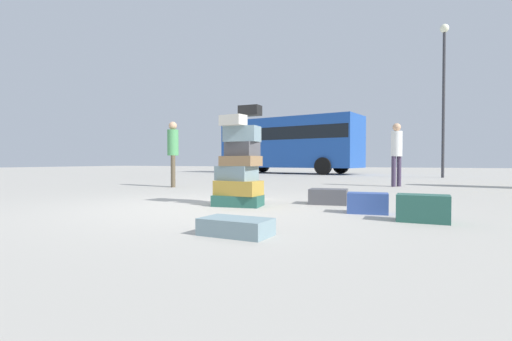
{
  "coord_description": "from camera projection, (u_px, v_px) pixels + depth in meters",
  "views": [
    {
      "loc": [
        3.06,
        -4.9,
        0.7
      ],
      "look_at": [
        0.37,
        1.02,
        0.54
      ],
      "focal_mm": 26.38,
      "sensor_mm": 36.0,
      "label": 1
    }
  ],
  "objects": [
    {
      "name": "suitcase_tower",
      "position": [
        239.0,
        167.0,
        5.91
      ],
      "size": [
        0.8,
        0.61,
        1.58
      ],
      "color": "#26594C",
      "rests_on": "ground"
    },
    {
      "name": "suitcase_cream_behind_tower",
      "position": [
        244.0,
        192.0,
        7.05
      ],
      "size": [
        0.71,
        0.52,
        0.26
      ],
      "primitive_type": "cube",
      "rotation": [
        0.0,
        0.0,
        0.22
      ],
      "color": "beige",
      "rests_on": "ground"
    },
    {
      "name": "suitcase_slate_left_side",
      "position": [
        236.0,
        227.0,
        3.56
      ],
      "size": [
        0.68,
        0.41,
        0.16
      ],
      "primitive_type": "cube",
      "rotation": [
        0.0,
        0.0,
        -0.05
      ],
      "color": "gray",
      "rests_on": "ground"
    },
    {
      "name": "suitcase_charcoal_right_side",
      "position": [
        328.0,
        197.0,
        6.15
      ],
      "size": [
        0.65,
        0.46,
        0.25
      ],
      "primitive_type": "cube",
      "rotation": [
        0.0,
        0.0,
        0.12
      ],
      "color": "#4C4C51",
      "rests_on": "ground"
    },
    {
      "name": "person_bearded_onlooker",
      "position": [
        173.0,
        148.0,
        10.22
      ],
      "size": [
        0.3,
        0.3,
        1.78
      ],
      "rotation": [
        0.0,
        0.0,
        -0.91
      ],
      "color": "brown",
      "rests_on": "ground"
    },
    {
      "name": "ground_plane",
      "position": [
        207.0,
        207.0,
        5.74
      ],
      "size": [
        80.0,
        80.0,
        0.0
      ],
      "primitive_type": "plane",
      "color": "#ADA89E"
    },
    {
      "name": "suitcase_teal_white_trunk",
      "position": [
        423.0,
        208.0,
        4.35
      ],
      "size": [
        0.57,
        0.32,
        0.32
      ],
      "primitive_type": "cube",
      "rotation": [
        0.0,
        0.0,
        0.0
      ],
      "color": "#26594C",
      "rests_on": "ground"
    },
    {
      "name": "person_tourist_with_camera",
      "position": [
        397.0,
        149.0,
        10.4
      ],
      "size": [
        0.3,
        0.3,
        1.75
      ],
      "rotation": [
        0.0,
        0.0,
        -2.19
      ],
      "color": "#3F334C",
      "rests_on": "ground"
    },
    {
      "name": "parked_bus",
      "position": [
        290.0,
        142.0,
        21.75
      ],
      "size": [
        8.41,
        3.78,
        3.15
      ],
      "rotation": [
        0.0,
        0.0,
        -0.16
      ],
      "color": "#1E4CA5",
      "rests_on": "ground"
    },
    {
      "name": "suitcase_navy_upright_blue",
      "position": [
        368.0,
        203.0,
        5.07
      ],
      "size": [
        0.56,
        0.36,
        0.28
      ],
      "primitive_type": "cube",
      "rotation": [
        0.0,
        0.0,
        0.12
      ],
      "color": "#334F99",
      "rests_on": "ground"
    },
    {
      "name": "lamp_post",
      "position": [
        444.0,
        79.0,
        15.94
      ],
      "size": [
        0.36,
        0.36,
        6.51
      ],
      "color": "#333338",
      "rests_on": "ground"
    }
  ]
}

